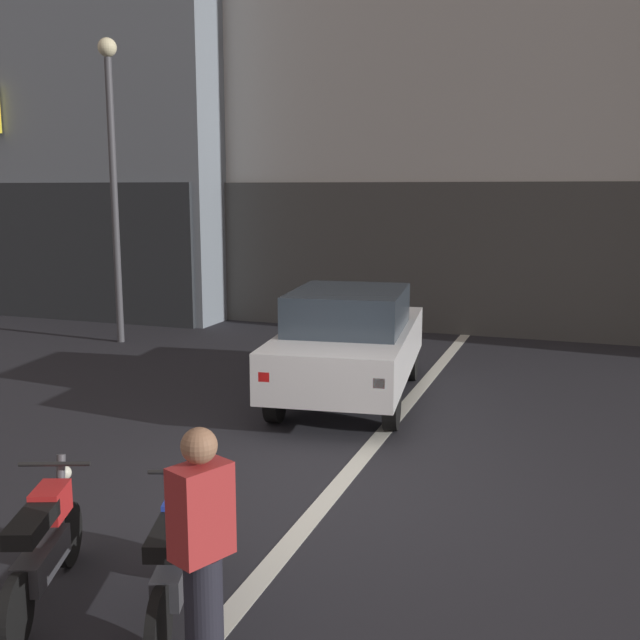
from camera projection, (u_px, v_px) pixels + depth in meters
The scene contains 7 objects.
ground_plane at pixel (334, 491), 7.63m from camera, with size 120.00×120.00×0.00m, color #232328.
lane_centre_line at pixel (441, 364), 13.20m from camera, with size 0.20×18.00×0.01m, color silver.
car_white_crossing_near at pixel (350, 340), 10.81m from camera, with size 2.26×4.29×1.64m.
street_lamp at pixel (112, 158), 14.47m from camera, with size 0.36×0.36×5.88m.
motorcycle_red_row_leftmost at pixel (44, 544), 5.52m from camera, with size 0.72×1.58×0.98m.
motorcycle_blue_row_left_mid at pixel (177, 555), 5.35m from camera, with size 0.67×1.61×0.98m.
person_by_motorcycles at pixel (202, 557), 4.50m from camera, with size 0.35×0.42×1.67m.
Camera 1 is at (2.27, -6.84, 3.05)m, focal length 41.84 mm.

